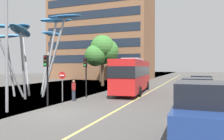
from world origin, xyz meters
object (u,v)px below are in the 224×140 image
object	(u,v)px
street_lamp	(11,28)
traffic_light_kerb_near	(47,69)
traffic_light_kerb_far	(86,69)
car_parked_mid	(197,96)
pedestrian	(74,91)
car_parked_near	(200,117)
car_parked_far	(201,87)
red_bus	(133,74)
no_entry_sign	(62,82)
leaf_sculpture	(32,32)

from	to	relation	value
street_lamp	traffic_light_kerb_near	bearing A→B (deg)	74.41
traffic_light_kerb_far	car_parked_mid	distance (m)	10.06
car_parked_mid	pedestrian	bearing A→B (deg)	175.11
street_lamp	traffic_light_kerb_far	bearing A→B (deg)	81.62
car_parked_near	traffic_light_kerb_near	bearing A→B (deg)	155.28
street_lamp	car_parked_mid	bearing A→B (deg)	22.96
car_parked_mid	street_lamp	xyz separation A→B (m)	(-10.56, -4.47, 4.19)
car_parked_far	street_lamp	size ratio (longest dim) A/B	0.52
red_bus	no_entry_sign	distance (m)	8.84
red_bus	no_entry_sign	size ratio (longest dim) A/B	4.80
leaf_sculpture	traffic_light_kerb_near	world-z (taller)	leaf_sculpture
red_bus	traffic_light_kerb_far	distance (m)	6.14
traffic_light_kerb_near	street_lamp	xyz separation A→B (m)	(-0.68, -2.45, 2.56)
traffic_light_kerb_far	car_parked_mid	world-z (taller)	traffic_light_kerb_far
red_bus	car_parked_near	world-z (taller)	red_bus
red_bus	traffic_light_kerb_near	bearing A→B (deg)	-108.34
leaf_sculpture	traffic_light_kerb_far	distance (m)	6.45
street_lamp	no_entry_sign	distance (m)	6.01
leaf_sculpture	pedestrian	bearing A→B (deg)	-14.10
car_parked_near	street_lamp	world-z (taller)	street_lamp
traffic_light_kerb_near	car_parked_mid	bearing A→B (deg)	11.58
traffic_light_kerb_near	leaf_sculpture	bearing A→B (deg)	139.52
car_parked_mid	no_entry_sign	world-z (taller)	no_entry_sign
traffic_light_kerb_far	car_parked_mid	xyz separation A→B (m)	(9.45, -3.04, -1.62)
traffic_light_kerb_near	no_entry_sign	world-z (taller)	traffic_light_kerb_near
car_parked_mid	traffic_light_kerb_near	bearing A→B (deg)	-168.42
red_bus	car_parked_far	bearing A→B (deg)	-15.32
red_bus	leaf_sculpture	distance (m)	11.18
car_parked_mid	no_entry_sign	distance (m)	10.20
pedestrian	red_bus	bearing A→B (deg)	68.68
car_parked_near	car_parked_far	xyz separation A→B (m)	(0.34, 13.09, -0.12)
street_lamp	car_parked_near	bearing A→B (deg)	-11.32
leaf_sculpture	car_parked_mid	xyz separation A→B (m)	(14.78, -2.16, -5.17)
car_parked_far	car_parked_near	bearing A→B (deg)	-91.48
car_parked_mid	leaf_sculpture	bearing A→B (deg)	171.69
car_parked_mid	car_parked_far	world-z (taller)	car_parked_mid
traffic_light_kerb_far	street_lamp	xyz separation A→B (m)	(-1.11, -7.52, 2.57)
leaf_sculpture	traffic_light_kerb_near	size ratio (longest dim) A/B	2.63
traffic_light_kerb_near	car_parked_mid	distance (m)	10.22
red_bus	leaf_sculpture	bearing A→B (deg)	-143.37
car_parked_far	no_entry_sign	xyz separation A→B (m)	(-10.58, -6.13, 0.67)
red_bus	no_entry_sign	xyz separation A→B (m)	(-3.74, -8.01, -0.42)
street_lamp	no_entry_sign	xyz separation A→B (m)	(0.39, 4.83, -3.57)
car_parked_mid	pedestrian	world-z (taller)	car_parked_mid
car_parked_far	street_lamp	distance (m)	16.07
no_entry_sign	car_parked_mid	bearing A→B (deg)	-1.99
car_parked_far	no_entry_sign	size ratio (longest dim) A/B	1.74
leaf_sculpture	car_parked_mid	distance (m)	15.80
car_parked_mid	car_parked_far	xyz separation A→B (m)	(0.40, 6.49, -0.04)
traffic_light_kerb_near	car_parked_near	bearing A→B (deg)	-24.72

